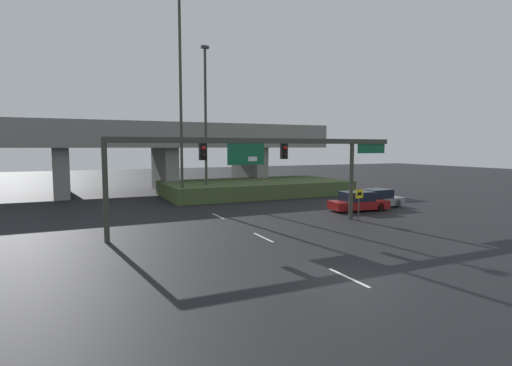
{
  "coord_description": "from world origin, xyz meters",
  "views": [
    {
      "loc": [
        -9.35,
        -11.63,
        4.93
      ],
      "look_at": [
        0.0,
        8.57,
        2.91
      ],
      "focal_mm": 28.0,
      "sensor_mm": 36.0,
      "label": 1
    }
  ],
  "objects_px": {
    "highway_light_pole_near": "(206,120)",
    "parked_sedan_mid_right": "(377,199)",
    "speed_limit_sign": "(359,200)",
    "parked_sedan_near_right": "(358,202)",
    "signal_gantry": "(262,154)",
    "highway_light_pole_far": "(181,96)"
  },
  "relations": [
    {
      "from": "signal_gantry",
      "to": "highway_light_pole_far",
      "type": "distance_m",
      "value": 13.21
    },
    {
      "from": "highway_light_pole_near",
      "to": "highway_light_pole_far",
      "type": "xyz_separation_m",
      "value": [
        -2.78,
        -1.88,
        1.84
      ]
    },
    {
      "from": "signal_gantry",
      "to": "highway_light_pole_near",
      "type": "relative_size",
      "value": 1.33
    },
    {
      "from": "signal_gantry",
      "to": "parked_sedan_near_right",
      "type": "relative_size",
      "value": 3.97
    },
    {
      "from": "highway_light_pole_near",
      "to": "highway_light_pole_far",
      "type": "distance_m",
      "value": 3.83
    },
    {
      "from": "highway_light_pole_far",
      "to": "parked_sedan_mid_right",
      "type": "relative_size",
      "value": 4.1
    },
    {
      "from": "highway_light_pole_near",
      "to": "speed_limit_sign",
      "type": "bearing_deg",
      "value": -68.04
    },
    {
      "from": "speed_limit_sign",
      "to": "parked_sedan_near_right",
      "type": "bearing_deg",
      "value": 51.59
    },
    {
      "from": "speed_limit_sign",
      "to": "highway_light_pole_far",
      "type": "bearing_deg",
      "value": 124.18
    },
    {
      "from": "signal_gantry",
      "to": "highway_light_pole_far",
      "type": "xyz_separation_m",
      "value": [
        -1.83,
        12.19,
        4.75
      ]
    },
    {
      "from": "signal_gantry",
      "to": "parked_sedan_near_right",
      "type": "distance_m",
      "value": 10.63
    },
    {
      "from": "signal_gantry",
      "to": "highway_light_pole_near",
      "type": "xyz_separation_m",
      "value": [
        0.95,
        14.06,
        2.91
      ]
    },
    {
      "from": "highway_light_pole_near",
      "to": "parked_sedan_mid_right",
      "type": "xyz_separation_m",
      "value": [
        11.23,
        -10.55,
        -6.74
      ]
    },
    {
      "from": "parked_sedan_near_right",
      "to": "parked_sedan_mid_right",
      "type": "xyz_separation_m",
      "value": [
        2.65,
        0.79,
        -0.0
      ]
    },
    {
      "from": "signal_gantry",
      "to": "highway_light_pole_near",
      "type": "distance_m",
      "value": 14.39
    },
    {
      "from": "highway_light_pole_far",
      "to": "parked_sedan_near_right",
      "type": "bearing_deg",
      "value": -39.78
    },
    {
      "from": "highway_light_pole_near",
      "to": "parked_sedan_mid_right",
      "type": "height_order",
      "value": "highway_light_pole_near"
    },
    {
      "from": "parked_sedan_near_right",
      "to": "highway_light_pole_near",
      "type": "bearing_deg",
      "value": 133.37
    },
    {
      "from": "speed_limit_sign",
      "to": "highway_light_pole_near",
      "type": "height_order",
      "value": "highway_light_pole_near"
    },
    {
      "from": "signal_gantry",
      "to": "highway_light_pole_near",
      "type": "bearing_deg",
      "value": 86.14
    },
    {
      "from": "speed_limit_sign",
      "to": "highway_light_pole_near",
      "type": "relative_size",
      "value": 0.15
    },
    {
      "from": "signal_gantry",
      "to": "speed_limit_sign",
      "type": "relative_size",
      "value": 8.63
    }
  ]
}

